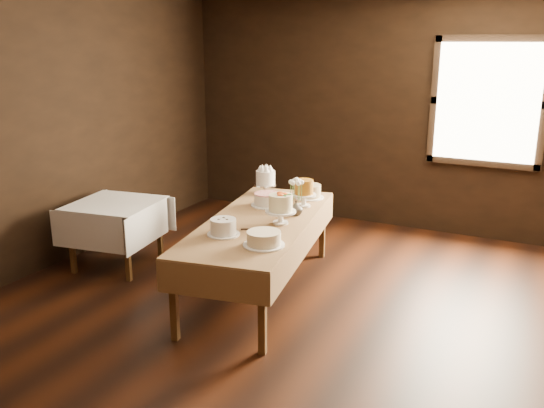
{
  "coord_description": "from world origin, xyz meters",
  "views": [
    {
      "loc": [
        2.13,
        -3.95,
        2.28
      ],
      "look_at": [
        0.0,
        0.2,
        0.95
      ],
      "focal_mm": 38.22,
      "sensor_mm": 36.0,
      "label": 1
    }
  ],
  "objects": [
    {
      "name": "floor",
      "position": [
        0.0,
        0.0,
        0.0
      ],
      "size": [
        5.0,
        6.0,
        0.01
      ],
      "primitive_type": "cube",
      "color": "black",
      "rests_on": "ground"
    },
    {
      "name": "wall_back",
      "position": [
        0.0,
        3.0,
        1.4
      ],
      "size": [
        5.0,
        0.02,
        2.8
      ],
      "primitive_type": "cube",
      "color": "black",
      "rests_on": "ground"
    },
    {
      "name": "wall_left",
      "position": [
        -2.5,
        0.0,
        1.4
      ],
      "size": [
        0.02,
        6.0,
        2.8
      ],
      "primitive_type": "cube",
      "color": "black",
      "rests_on": "ground"
    },
    {
      "name": "window",
      "position": [
        1.3,
        2.94,
        1.6
      ],
      "size": [
        1.1,
        0.05,
        1.3
      ],
      "primitive_type": "cube",
      "color": "#FFEABF",
      "rests_on": "wall_back"
    },
    {
      "name": "display_table",
      "position": [
        -0.25,
        0.45,
        0.65
      ],
      "size": [
        1.28,
        2.4,
        0.7
      ],
      "rotation": [
        0.0,
        0.0,
        0.18
      ],
      "color": "#472D14",
      "rests_on": "ground"
    },
    {
      "name": "side_table",
      "position": [
        -1.88,
        0.35,
        0.61
      ],
      "size": [
        0.93,
        0.93,
        0.68
      ],
      "rotation": [
        0.0,
        0.0,
        0.16
      ],
      "color": "#472D14",
      "rests_on": "ground"
    },
    {
      "name": "cake_meringue",
      "position": [
        -0.64,
        1.3,
        0.82
      ],
      "size": [
        0.28,
        0.28,
        0.26
      ],
      "color": "silver",
      "rests_on": "display_table"
    },
    {
      "name": "cake_speckled",
      "position": [
        -0.15,
        1.35,
        0.77
      ],
      "size": [
        0.3,
        0.3,
        0.14
      ],
      "color": "white",
      "rests_on": "display_table"
    },
    {
      "name": "cake_lattice",
      "position": [
        -0.41,
        0.89,
        0.76
      ],
      "size": [
        0.34,
        0.34,
        0.12
      ],
      "color": "white",
      "rests_on": "display_table"
    },
    {
      "name": "cake_caramel",
      "position": [
        -0.08,
        1.03,
        0.82
      ],
      "size": [
        0.24,
        0.24,
        0.28
      ],
      "color": "white",
      "rests_on": "display_table"
    },
    {
      "name": "cake_flowers",
      "position": [
        -0.04,
        0.44,
        0.83
      ],
      "size": [
        0.3,
        0.3,
        0.28
      ],
      "color": "white",
      "rests_on": "display_table"
    },
    {
      "name": "cake_swirl",
      "position": [
        -0.32,
        -0.06,
        0.77
      ],
      "size": [
        0.3,
        0.3,
        0.14
      ],
      "color": "white",
      "rests_on": "display_table"
    },
    {
      "name": "cake_cream",
      "position": [
        0.1,
        -0.13,
        0.76
      ],
      "size": [
        0.33,
        0.33,
        0.12
      ],
      "color": "white",
      "rests_on": "display_table"
    },
    {
      "name": "cake_server_a",
      "position": [
        -0.11,
        0.2,
        0.71
      ],
      "size": [
        0.22,
        0.13,
        0.01
      ],
      "primitive_type": "cube",
      "rotation": [
        0.0,
        0.0,
        0.49
      ],
      "color": "silver",
      "rests_on": "display_table"
    },
    {
      "name": "cake_server_b",
      "position": [
        0.08,
        0.13,
        0.71
      ],
      "size": [
        0.15,
        0.21,
        0.01
      ],
      "primitive_type": "cube",
      "rotation": [
        0.0,
        0.0,
        -0.99
      ],
      "color": "silver",
      "rests_on": "display_table"
    },
    {
      "name": "cake_server_d",
      "position": [
        -0.04,
        0.75,
        0.71
      ],
      "size": [
        0.14,
        0.22,
        0.01
      ],
      "primitive_type": "cube",
      "rotation": [
        0.0,
        0.0,
        1.06
      ],
      "color": "silver",
      "rests_on": "display_table"
    },
    {
      "name": "cake_server_e",
      "position": [
        -0.46,
        0.15,
        0.71
      ],
      "size": [
        0.23,
        0.1,
        0.01
      ],
      "primitive_type": "cube",
      "rotation": [
        0.0,
        0.0,
        -0.34
      ],
      "color": "silver",
      "rests_on": "display_table"
    },
    {
      "name": "flower_vase",
      "position": [
        -0.02,
        0.74,
        0.77
      ],
      "size": [
        0.13,
        0.13,
        0.14
      ],
      "primitive_type": "imported",
      "rotation": [
        0.0,
        0.0,
        6.25
      ],
      "color": "#2D2823",
      "rests_on": "display_table"
    },
    {
      "name": "flower_bouquet",
      "position": [
        -0.02,
        0.74,
        0.96
      ],
      "size": [
        0.14,
        0.14,
        0.2
      ],
      "primitive_type": null,
      "color": "white",
      "rests_on": "flower_vase"
    }
  ]
}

